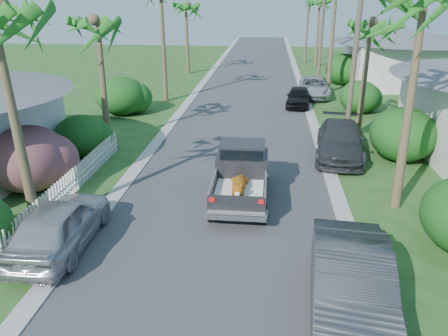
# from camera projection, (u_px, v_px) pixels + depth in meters

# --- Properties ---
(ground) EXTENTS (120.00, 120.00, 0.00)m
(ground) POSITION_uv_depth(u_px,v_px,m) (204.00, 296.00, 11.33)
(ground) COLOR #264D1C
(ground) RESTS_ON ground
(road) EXTENTS (8.00, 100.00, 0.02)m
(road) POSITION_uv_depth(u_px,v_px,m) (249.00, 94.00, 34.45)
(road) COLOR #38383A
(road) RESTS_ON ground
(curb_left) EXTENTS (0.60, 100.00, 0.06)m
(curb_left) POSITION_uv_depth(u_px,v_px,m) (195.00, 93.00, 34.84)
(curb_left) COLOR #A5A39E
(curb_left) RESTS_ON ground
(curb_right) EXTENTS (0.60, 100.00, 0.06)m
(curb_right) POSITION_uv_depth(u_px,v_px,m) (304.00, 95.00, 34.04)
(curb_right) COLOR #A5A39E
(curb_right) RESTS_ON ground
(pickup_truck) EXTENTS (1.98, 5.12, 2.06)m
(pickup_truck) POSITION_uv_depth(u_px,v_px,m) (242.00, 171.00, 16.69)
(pickup_truck) COLOR black
(pickup_truck) RESTS_ON ground
(parked_car_rn) EXTENTS (2.28, 5.37, 1.72)m
(parked_car_rn) POSITION_uv_depth(u_px,v_px,m) (351.00, 286.00, 10.33)
(parked_car_rn) COLOR #313537
(parked_car_rn) RESTS_ON ground
(parked_car_rm) EXTENTS (2.86, 5.63, 1.57)m
(parked_car_rm) POSITION_uv_depth(u_px,v_px,m) (340.00, 141.00, 20.90)
(parked_car_rm) COLOR #303236
(parked_car_rm) RESTS_ON ground
(parked_car_rf) EXTENTS (1.97, 4.06, 1.34)m
(parked_car_rf) POSITION_uv_depth(u_px,v_px,m) (298.00, 97.00, 30.45)
(parked_car_rf) COLOR black
(parked_car_rf) RESTS_ON ground
(parked_car_rd) EXTENTS (2.82, 5.31, 1.42)m
(parked_car_rd) POSITION_uv_depth(u_px,v_px,m) (314.00, 87.00, 33.38)
(parked_car_rd) COLOR #BABDC2
(parked_car_rd) RESTS_ON ground
(parked_car_ln) EXTENTS (1.95, 4.66, 1.58)m
(parked_car_ln) POSITION_uv_depth(u_px,v_px,m) (60.00, 224.00, 13.27)
(parked_car_ln) COLOR #ACAFB3
(parked_car_ln) RESTS_ON ground
(palm_l_b) EXTENTS (4.40, 4.40, 7.40)m
(palm_l_b) POSITION_uv_depth(u_px,v_px,m) (97.00, 21.00, 20.80)
(palm_l_b) COLOR brown
(palm_l_b) RESTS_ON ground
(palm_l_d) EXTENTS (4.40, 4.40, 7.70)m
(palm_l_d) POSITION_uv_depth(u_px,v_px,m) (186.00, 5.00, 41.01)
(palm_l_d) COLOR brown
(palm_l_d) RESTS_ON ground
(palm_r_b) EXTENTS (4.40, 4.40, 7.20)m
(palm_r_b) POSITION_uv_depth(u_px,v_px,m) (371.00, 23.00, 22.39)
(palm_r_b) COLOR brown
(palm_r_b) RESTS_ON ground
(palm_r_d) EXTENTS (4.40, 4.40, 8.00)m
(palm_r_d) POSITION_uv_depth(u_px,v_px,m) (320.00, 1.00, 45.23)
(palm_r_d) COLOR brown
(palm_r_d) RESTS_ON ground
(shrub_l_b) EXTENTS (3.00, 3.30, 2.60)m
(shrub_l_b) POSITION_uv_depth(u_px,v_px,m) (29.00, 159.00, 17.13)
(shrub_l_b) COLOR #AE1860
(shrub_l_b) RESTS_ON ground
(shrub_l_c) EXTENTS (2.40, 2.64, 2.00)m
(shrub_l_c) POSITION_uv_depth(u_px,v_px,m) (81.00, 136.00, 20.90)
(shrub_l_c) COLOR #193F12
(shrub_l_c) RESTS_ON ground
(shrub_l_d) EXTENTS (3.20, 3.52, 2.40)m
(shrub_l_d) POSITION_uv_depth(u_px,v_px,m) (121.00, 96.00, 28.28)
(shrub_l_d) COLOR #193F12
(shrub_l_d) RESTS_ON ground
(shrub_r_b) EXTENTS (3.00, 3.30, 2.50)m
(shrub_r_b) POSITION_uv_depth(u_px,v_px,m) (403.00, 134.00, 20.31)
(shrub_r_b) COLOR #193F12
(shrub_r_b) RESTS_ON ground
(shrub_r_c) EXTENTS (2.60, 2.86, 2.10)m
(shrub_r_c) POSITION_uv_depth(u_px,v_px,m) (360.00, 97.00, 28.74)
(shrub_r_c) COLOR #193F12
(shrub_r_c) RESTS_ON ground
(shrub_r_d) EXTENTS (3.20, 3.52, 2.60)m
(shrub_r_d) POSITION_uv_depth(u_px,v_px,m) (344.00, 69.00, 37.85)
(shrub_r_d) COLOR #193F12
(shrub_r_d) RESTS_ON ground
(picket_fence) EXTENTS (0.10, 11.00, 1.00)m
(picket_fence) POSITION_uv_depth(u_px,v_px,m) (70.00, 184.00, 16.80)
(picket_fence) COLOR white
(picket_fence) RESTS_ON ground
(house_right_far) EXTENTS (9.00, 8.00, 4.60)m
(house_right_far) POSITION_uv_depth(u_px,v_px,m) (405.00, 60.00, 37.08)
(house_right_far) COLOR silver
(house_right_far) RESTS_ON ground
(utility_pole_b) EXTENTS (1.60, 0.26, 9.00)m
(utility_pole_b) POSITION_uv_depth(u_px,v_px,m) (355.00, 55.00, 21.13)
(utility_pole_b) COLOR brown
(utility_pole_b) RESTS_ON ground
(utility_pole_c) EXTENTS (1.60, 0.26, 9.00)m
(utility_pole_c) POSITION_uv_depth(u_px,v_px,m) (322.00, 31.00, 35.00)
(utility_pole_c) COLOR brown
(utility_pole_c) RESTS_ON ground
(utility_pole_d) EXTENTS (1.60, 0.26, 9.00)m
(utility_pole_d) POSITION_uv_depth(u_px,v_px,m) (308.00, 21.00, 48.88)
(utility_pole_d) COLOR brown
(utility_pole_d) RESTS_ON ground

